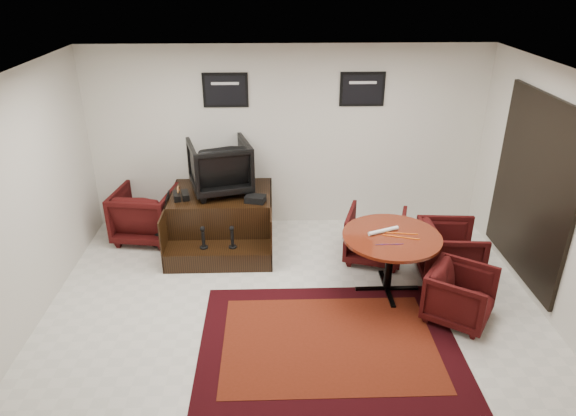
% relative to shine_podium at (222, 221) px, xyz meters
% --- Properties ---
extents(ground, '(6.00, 6.00, 0.00)m').
position_rel_shine_podium_xyz_m(ground, '(0.99, -1.83, -0.35)').
color(ground, beige).
rests_on(ground, ground).
extents(room_shell, '(6.02, 5.02, 2.81)m').
position_rel_shine_podium_xyz_m(room_shell, '(1.40, -1.71, 1.43)').
color(room_shell, beige).
rests_on(room_shell, ground).
extents(area_rug, '(2.85, 2.14, 0.01)m').
position_rel_shine_podium_xyz_m(area_rug, '(1.36, -2.36, -0.35)').
color(area_rug, black).
rests_on(area_rug, ground).
extents(shine_podium, '(1.49, 1.53, 0.77)m').
position_rel_shine_podium_xyz_m(shine_podium, '(0.00, 0.00, 0.00)').
color(shine_podium, black).
rests_on(shine_podium, ground).
extents(shine_chair, '(1.01, 0.97, 0.86)m').
position_rel_shine_podium_xyz_m(shine_chair, '(-0.00, 0.15, 0.84)').
color(shine_chair, black).
rests_on(shine_chair, shine_podium).
extents(shoes_pair, '(0.27, 0.30, 0.09)m').
position_rel_shine_podium_xyz_m(shoes_pair, '(-0.55, -0.10, 0.46)').
color(shoes_pair, black).
rests_on(shoes_pair, shine_podium).
extents(polish_kit, '(0.31, 0.26, 0.09)m').
position_rel_shine_podium_xyz_m(polish_kit, '(0.51, -0.25, 0.46)').
color(polish_kit, black).
rests_on(polish_kit, shine_podium).
extents(umbrella_black, '(0.35, 0.13, 0.94)m').
position_rel_shine_podium_xyz_m(umbrella_black, '(-0.86, -0.12, 0.11)').
color(umbrella_black, black).
rests_on(umbrella_black, ground).
extents(umbrella_hooked, '(0.34, 0.13, 0.91)m').
position_rel_shine_podium_xyz_m(umbrella_hooked, '(-0.86, -0.06, 0.10)').
color(umbrella_hooked, black).
rests_on(umbrella_hooked, ground).
extents(armchair_side, '(0.96, 0.92, 0.88)m').
position_rel_shine_podium_xyz_m(armchair_side, '(-1.16, 0.17, 0.09)').
color(armchair_side, black).
rests_on(armchair_side, ground).
extents(meeting_table, '(1.22, 1.22, 0.80)m').
position_rel_shine_podium_xyz_m(meeting_table, '(2.21, -1.35, 0.35)').
color(meeting_table, '#411109').
rests_on(meeting_table, ground).
extents(table_chair_back, '(0.96, 0.93, 0.80)m').
position_rel_shine_podium_xyz_m(table_chair_back, '(2.19, -0.55, 0.05)').
color(table_chair_back, black).
rests_on(table_chair_back, ground).
extents(table_chair_window, '(0.78, 0.82, 0.80)m').
position_rel_shine_podium_xyz_m(table_chair_window, '(3.11, -1.00, 0.04)').
color(table_chair_window, black).
rests_on(table_chair_window, ground).
extents(table_chair_corner, '(0.93, 0.95, 0.72)m').
position_rel_shine_podium_xyz_m(table_chair_corner, '(2.92, -1.96, 0.01)').
color(table_chair_corner, black).
rests_on(table_chair_corner, ground).
extents(paper_roll, '(0.41, 0.21, 0.05)m').
position_rel_shine_podium_xyz_m(paper_roll, '(2.12, -1.27, 0.47)').
color(paper_roll, silver).
rests_on(paper_roll, meeting_table).
extents(table_clutter, '(0.57, 0.32, 0.01)m').
position_rel_shine_podium_xyz_m(table_clutter, '(2.28, -1.40, 0.45)').
color(table_clutter, '#FA610D').
rests_on(table_clutter, meeting_table).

